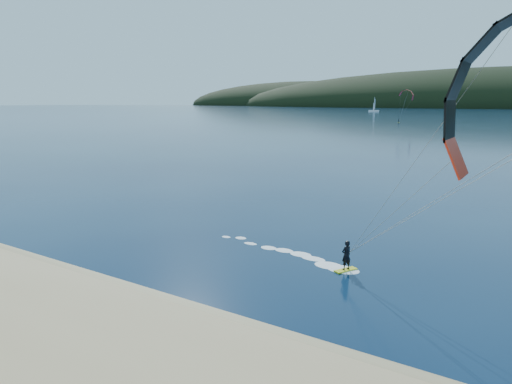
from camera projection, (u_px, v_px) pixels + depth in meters
ground at (38, 330)px, 20.05m from camera, size 1800.00×1800.00×0.00m
wet_sand at (119, 293)px, 23.76m from camera, size 220.00×2.50×0.10m
kitesurfer_far at (406, 97)px, 199.22m from camera, size 7.60×6.00×13.77m
sailboat at (374, 111)px, 406.25m from camera, size 9.13×5.86×12.95m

